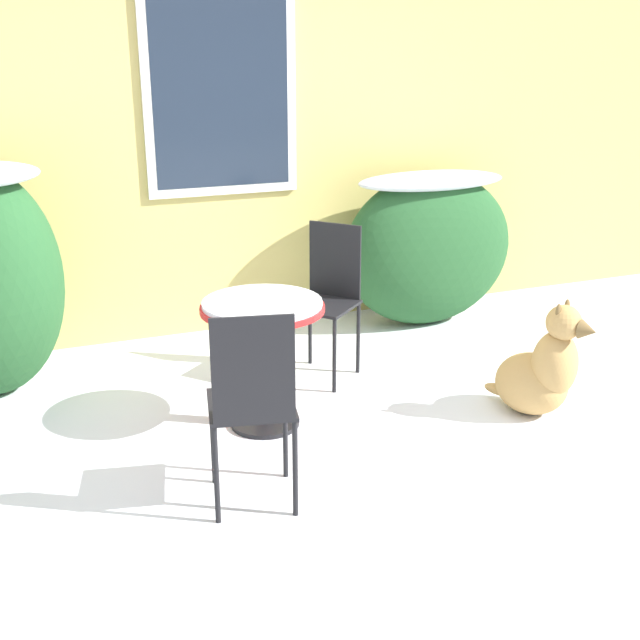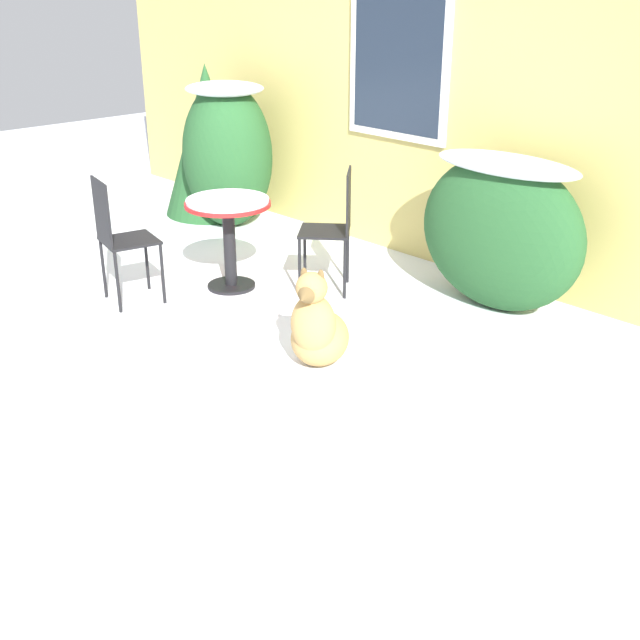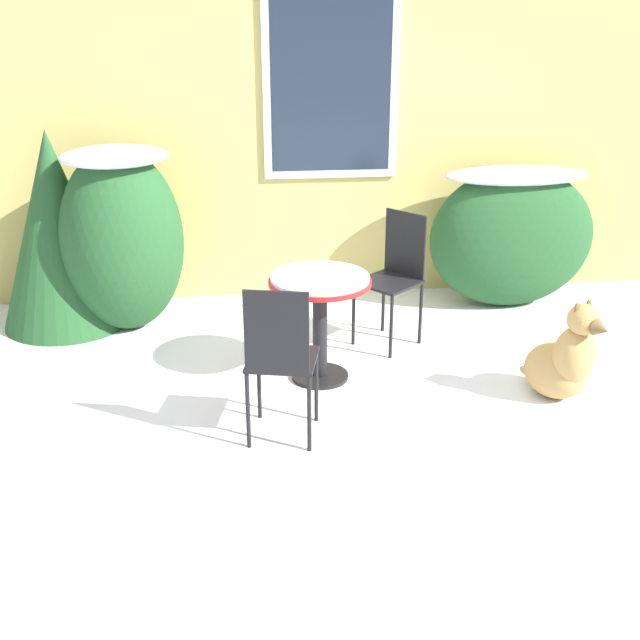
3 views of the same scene
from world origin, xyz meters
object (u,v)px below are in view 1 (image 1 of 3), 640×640
object	(u,v)px
patio_table	(263,330)
patio_chair_near_table	(327,294)
patio_chair_far_side	(252,400)
dog	(541,372)

from	to	relation	value
patio_table	patio_chair_near_table	bearing A→B (deg)	42.67
patio_table	patio_chair_far_side	xyz separation A→B (m)	(-0.30, -0.76, -0.02)
patio_chair_near_table	dog	size ratio (longest dim) A/B	1.38
patio_table	dog	world-z (taller)	patio_table
patio_chair_far_side	patio_table	bearing A→B (deg)	-99.06
patio_table	patio_chair_near_table	xyz separation A→B (m)	(0.59, 0.54, -0.02)
patio_chair_near_table	patio_table	bearing A→B (deg)	-88.38
patio_table	dog	size ratio (longest dim) A/B	1.04
patio_chair_far_side	dog	world-z (taller)	patio_chair_far_side
dog	patio_chair_near_table	bearing A→B (deg)	103.86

